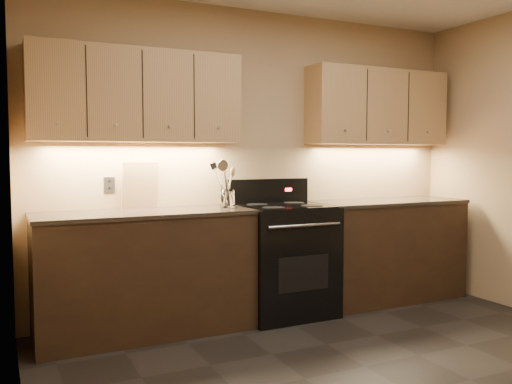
{
  "coord_description": "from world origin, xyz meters",
  "views": [
    {
      "loc": [
        -2.1,
        -2.3,
        1.36
      ],
      "look_at": [
        -0.29,
        1.45,
        1.07
      ],
      "focal_mm": 38.0,
      "sensor_mm": 36.0,
      "label": 1
    }
  ],
  "objects": [
    {
      "name": "wall_back",
      "position": [
        0.0,
        2.0,
        1.3
      ],
      "size": [
        4.0,
        0.04,
        2.6
      ],
      "primitive_type": "cube",
      "color": "tan",
      "rests_on": "ground"
    },
    {
      "name": "wall_left",
      "position": [
        -2.0,
        0.0,
        1.3
      ],
      "size": [
        0.04,
        4.0,
        2.6
      ],
      "primitive_type": "cube",
      "color": "tan",
      "rests_on": "ground"
    },
    {
      "name": "counter_left",
      "position": [
        -1.1,
        1.7,
        0.47
      ],
      "size": [
        1.62,
        0.62,
        0.93
      ],
      "color": "black",
      "rests_on": "ground"
    },
    {
      "name": "counter_right",
      "position": [
        1.18,
        1.7,
        0.47
      ],
      "size": [
        1.46,
        0.62,
        0.93
      ],
      "color": "black",
      "rests_on": "ground"
    },
    {
      "name": "stove",
      "position": [
        0.08,
        1.68,
        0.48
      ],
      "size": [
        0.76,
        0.68,
        1.14
      ],
      "color": "black",
      "rests_on": "ground"
    },
    {
      "name": "upper_cab_left",
      "position": [
        -1.1,
        1.85,
        1.8
      ],
      "size": [
        1.6,
        0.3,
        0.7
      ],
      "primitive_type": "cube",
      "color": "tan",
      "rests_on": "wall_back"
    },
    {
      "name": "upper_cab_right",
      "position": [
        1.18,
        1.85,
        1.8
      ],
      "size": [
        1.44,
        0.3,
        0.7
      ],
      "primitive_type": "cube",
      "color": "tan",
      "rests_on": "wall_back"
    },
    {
      "name": "outlet_plate",
      "position": [
        -1.3,
        1.99,
        1.12
      ],
      "size": [
        0.08,
        0.01,
        0.12
      ],
      "primitive_type": "cube",
      "color": "#B2B5BA",
      "rests_on": "wall_back"
    },
    {
      "name": "utensil_crock",
      "position": [
        -0.42,
        1.71,
        1.0
      ],
      "size": [
        0.15,
        0.15,
        0.15
      ],
      "color": "white",
      "rests_on": "counter_left"
    },
    {
      "name": "cutting_board",
      "position": [
        -1.07,
        1.96,
        1.11
      ],
      "size": [
        0.3,
        0.11,
        0.37
      ],
      "primitive_type": "cube",
      "rotation": [
        0.14,
        0.0,
        0.13
      ],
      "color": "tan",
      "rests_on": "counter_left"
    },
    {
      "name": "wooden_spoon",
      "position": [
        -0.45,
        1.71,
        1.11
      ],
      "size": [
        0.18,
        0.13,
        0.32
      ],
      "primitive_type": null,
      "rotation": [
        -0.08,
        0.4,
        0.34
      ],
      "color": "tan",
      "rests_on": "utensil_crock"
    },
    {
      "name": "black_turner",
      "position": [
        -0.42,
        1.69,
        1.13
      ],
      "size": [
        0.12,
        0.17,
        0.38
      ],
      "primitive_type": null,
      "rotation": [
        -0.2,
        0.0,
        0.28
      ],
      "color": "black",
      "rests_on": "utensil_crock"
    },
    {
      "name": "steel_spatula",
      "position": [
        -0.4,
        1.73,
        1.14
      ],
      "size": [
        0.25,
        0.13,
        0.4
      ],
      "primitive_type": null,
      "rotation": [
        0.21,
        -0.36,
        -0.36
      ],
      "color": "silver",
      "rests_on": "utensil_crock"
    },
    {
      "name": "steel_skimmer",
      "position": [
        -0.38,
        1.7,
        1.13
      ],
      "size": [
        0.2,
        0.12,
        0.38
      ],
      "primitive_type": null,
      "rotation": [
        0.08,
        -0.3,
        0.04
      ],
      "color": "silver",
      "rests_on": "utensil_crock"
    }
  ]
}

